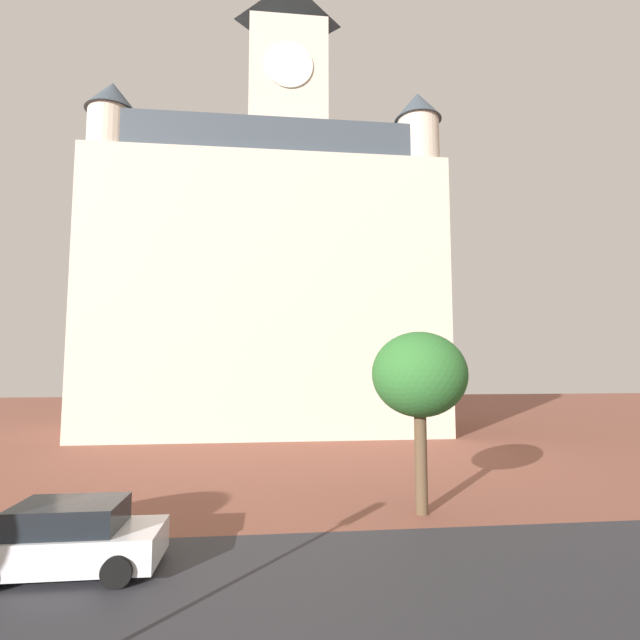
# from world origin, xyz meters

# --- Properties ---
(ground_plane) EXTENTS (120.00, 120.00, 0.00)m
(ground_plane) POSITION_xyz_m (0.00, 10.00, 0.00)
(ground_plane) COLOR brown
(street_asphalt_strip) EXTENTS (120.00, 6.68, 0.00)m
(street_asphalt_strip) POSITION_xyz_m (0.00, 9.59, 0.00)
(street_asphalt_strip) COLOR #2D2D33
(street_asphalt_strip) RESTS_ON ground_plane
(landmark_building) EXTENTS (23.37, 10.50, 33.30)m
(landmark_building) POSITION_xyz_m (-1.62, 33.14, 11.12)
(landmark_building) COLOR beige
(landmark_building) RESTS_ON ground_plane
(car_white) EXTENTS (4.02, 1.96, 1.50)m
(car_white) POSITION_xyz_m (-6.12, 11.06, 0.71)
(car_white) COLOR silver
(car_white) RESTS_ON ground_plane
(tree_curb_far) EXTENTS (2.98, 2.98, 5.60)m
(tree_curb_far) POSITION_xyz_m (2.99, 14.17, 4.21)
(tree_curb_far) COLOR brown
(tree_curb_far) RESTS_ON ground_plane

